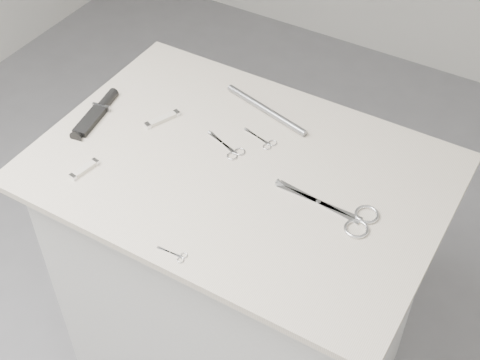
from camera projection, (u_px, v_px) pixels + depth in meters
The scene contains 10 objects.
plinth at pixel (240, 283), 1.96m from camera, with size 0.90×0.60×0.90m, color silver.
display_board at pixel (240, 170), 1.64m from camera, with size 1.00×0.70×0.02m, color beige.
large_shears at pixel (346, 214), 1.52m from camera, with size 0.25×0.11×0.01m.
embroidery_scissors_a at pixel (230, 149), 1.68m from camera, with size 0.12×0.07×0.00m.
embroidery_scissors_b at pixel (264, 141), 1.70m from camera, with size 0.10×0.05×0.00m.
tiny_scissors at pixel (176, 255), 1.44m from camera, with size 0.07×0.03×0.00m.
sheathed_knife at pixel (98, 111), 1.78m from camera, with size 0.06×0.19×0.02m.
pocket_knife_a at pixel (162, 119), 1.76m from camera, with size 0.06×0.10×0.01m.
pocket_knife_b at pixel (85, 169), 1.62m from camera, with size 0.03×0.08×0.01m.
metal_rail at pixel (266, 110), 1.78m from camera, with size 0.02×0.02×0.28m, color gray.
Camera 1 is at (0.60, -1.02, 2.05)m, focal length 50.00 mm.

